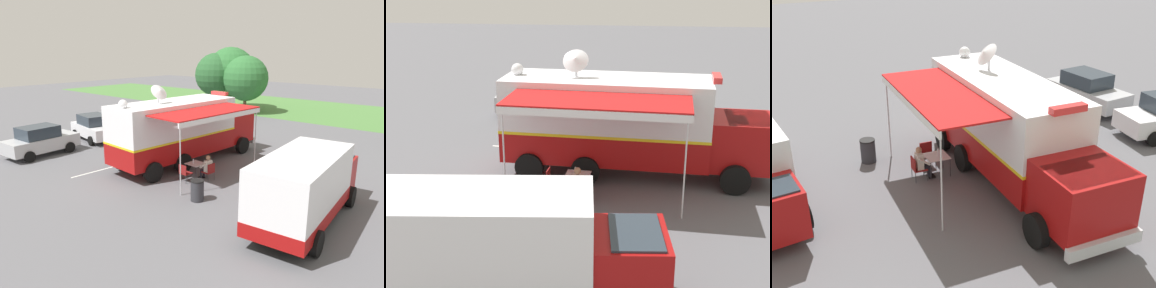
{
  "view_description": "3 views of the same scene",
  "coord_description": "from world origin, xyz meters",
  "views": [
    {
      "loc": [
        13.21,
        -13.65,
        6.17
      ],
      "look_at": [
        0.8,
        0.54,
        1.21
      ],
      "focal_mm": 33.86,
      "sensor_mm": 36.0,
      "label": 1
    },
    {
      "loc": [
        18.08,
        1.06,
        7.18
      ],
      "look_at": [
        0.54,
        -0.95,
        1.22
      ],
      "focal_mm": 49.55,
      "sensor_mm": 36.0,
      "label": 2
    },
    {
      "loc": [
        8.21,
        12.89,
        7.97
      ],
      "look_at": [
        1.83,
        0.65,
        1.69
      ],
      "focal_mm": 43.52,
      "sensor_mm": 36.0,
      "label": 3
    }
  ],
  "objects": [
    {
      "name": "car_behind_truck",
      "position": [
        -7.39,
        -3.84,
        0.88
      ],
      "size": [
        2.22,
        4.31,
        1.76
      ],
      "color": "#B2B5BA",
      "rests_on": "ground"
    },
    {
      "name": "trash_bin",
      "position": [
        4.09,
        -2.89,
        0.46
      ],
      "size": [
        0.57,
        0.57,
        0.91
      ],
      "color": "#2D2D33",
      "rests_on": "ground"
    },
    {
      "name": "command_truck",
      "position": [
        0.08,
        0.74,
        1.94
      ],
      "size": [
        5.21,
        9.62,
        4.53
      ],
      "color": "#9E0F0F",
      "rests_on": "ground"
    },
    {
      "name": "water_bottle",
      "position": [
        2.1,
        -0.85,
        0.83
      ],
      "size": [
        0.07,
        0.07,
        0.22
      ],
      "color": "silver",
      "rests_on": "folding_table"
    },
    {
      "name": "folding_table",
      "position": [
        2.19,
        -0.77,
        0.67
      ],
      "size": [
        0.85,
        0.85,
        0.73
      ],
      "color": "silver",
      "rests_on": "ground"
    },
    {
      "name": "seated_responder",
      "position": [
        2.81,
        -0.69,
        0.65
      ],
      "size": [
        0.68,
        0.58,
        1.25
      ],
      "color": "silver",
      "rests_on": "ground"
    },
    {
      "name": "ground_plane",
      "position": [
        0.0,
        0.0,
        0.0
      ],
      "size": [
        100.0,
        100.0,
        0.0
      ],
      "primitive_type": "plane",
      "color": "#5B5B60"
    },
    {
      "name": "support_truck",
      "position": [
        8.31,
        -1.83,
        1.39
      ],
      "size": [
        2.86,
        6.97,
        2.7
      ],
      "color": "white",
      "rests_on": "ground"
    },
    {
      "name": "lot_stripe",
      "position": [
        -2.26,
        -2.5,
        0.0
      ],
      "size": [
        0.42,
        4.8,
        0.01
      ],
      "primitive_type": "cube",
      "rotation": [
        0.0,
        0.0,
        -0.06
      ],
      "color": "silver",
      "rests_on": "ground"
    },
    {
      "name": "folding_chair_beside_table",
      "position": [
        2.21,
        -1.62,
        0.51
      ],
      "size": [
        0.51,
        0.51,
        0.87
      ],
      "color": "maroon",
      "rests_on": "ground"
    },
    {
      "name": "folding_chair_at_table",
      "position": [
        2.99,
        -0.7,
        0.51
      ],
      "size": [
        0.51,
        0.51,
        0.87
      ],
      "color": "maroon",
      "rests_on": "ground"
    },
    {
      "name": "car_far_corner",
      "position": [
        -8.13,
        0.44,
        0.88
      ],
      "size": [
        4.44,
        2.53,
        1.76
      ],
      "color": "silver",
      "rests_on": "ground"
    }
  ]
}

